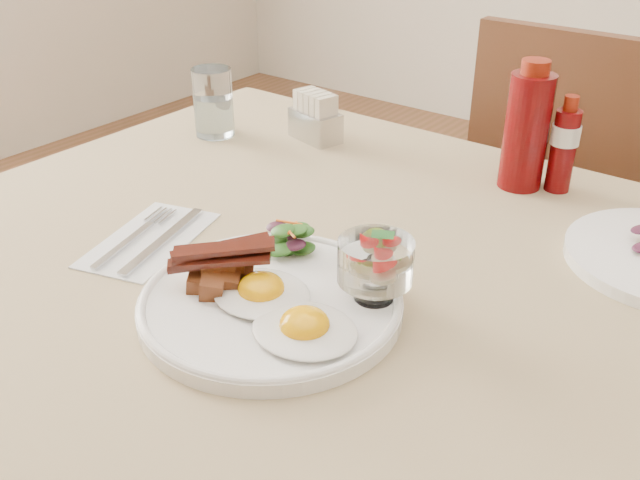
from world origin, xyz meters
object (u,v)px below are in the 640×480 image
Objects in this scene: fruit_cup at (376,261)px; chair_far at (587,237)px; main_plate at (271,304)px; hot_sauce_bottle at (564,146)px; table at (415,350)px; water_glass at (214,106)px; ketchup_bottle at (527,129)px; sugar_caddy at (315,119)px.

chair_far is at bearing 88.74° from fruit_cup.
hot_sauce_bottle reaches higher than main_plate.
hot_sauce_bottle is (0.02, 0.34, 0.16)m from table.
table is 0.17m from fruit_cup.
hot_sauce_bottle is at bearing 14.08° from water_glass.
water_glass is at bearing -166.79° from ketchup_bottle.
ketchup_bottle is 0.51m from water_glass.
table is 16.62× the size of fruit_cup.
chair_far is 0.84m from main_plate.
ketchup_bottle reaches higher than water_glass.
chair_far is 0.59m from sugar_caddy.
chair_far is at bearing 86.00° from ketchup_bottle.
table is at bearing -94.16° from hot_sauce_bottle.
table is at bearing -85.77° from ketchup_bottle.
ketchup_bottle reaches higher than hot_sauce_bottle.
fruit_cup is 0.58× the size of hot_sauce_bottle.
chair_far is 0.75m from water_glass.
chair_far reaches higher than water_glass.
main_plate is at bearing -97.31° from chair_far.
fruit_cup is (-0.02, -0.07, 0.15)m from table.
chair_far is 5.07× the size of ketchup_bottle.
water_glass is at bearing 158.52° from table.
main_plate is 3.50× the size of fruit_cup.
chair_far is at bearing 94.44° from hot_sauce_bottle.
ketchup_bottle is at bearing 13.21° from water_glass.
table is 0.68m from chair_far.
hot_sauce_bottle is 0.56m from water_glass.
fruit_cup reaches higher than main_plate.
hot_sauce_bottle is 1.22× the size of water_glass.
ketchup_bottle is (-0.02, -0.34, 0.31)m from chair_far.
main_plate is at bearing -126.94° from table.
ketchup_bottle is at bearing -157.42° from hot_sauce_bottle.
table is 0.20m from main_plate.
chair_far is 6.71× the size of hot_sauce_bottle.
table is 0.37m from ketchup_bottle.
sugar_caddy is (-0.36, 0.36, -0.02)m from fruit_cup.
water_glass is (-0.15, -0.09, 0.01)m from sugar_caddy.
chair_far is 8.21× the size of water_glass.
ketchup_bottle is 1.62× the size of water_glass.
hot_sauce_bottle is (0.02, -0.32, 0.29)m from chair_far.
ketchup_bottle is at bearing 94.23° from table.
fruit_cup is at bearing 37.76° from main_plate.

